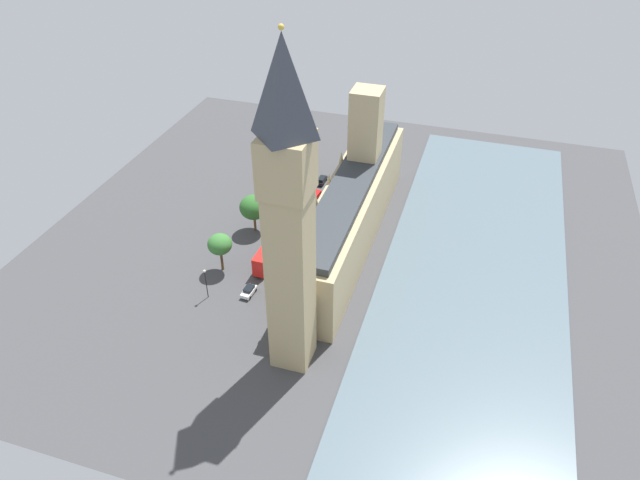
% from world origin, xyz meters
% --- Properties ---
extents(ground_plane, '(133.63, 133.63, 0.00)m').
position_xyz_m(ground_plane, '(0.00, 0.00, 0.00)').
color(ground_plane, '#424244').
extents(river_thames, '(37.73, 120.27, 0.25)m').
position_xyz_m(river_thames, '(-30.22, 0.00, 0.12)').
color(river_thames, slate).
rests_on(river_thames, ground).
extents(parliament_building, '(10.83, 63.63, 31.84)m').
position_xyz_m(parliament_building, '(-1.99, -1.31, 8.78)').
color(parliament_building, tan).
rests_on(parliament_building, ground).
extents(clock_tower, '(7.44, 7.44, 58.29)m').
position_xyz_m(clock_tower, '(-1.51, 36.80, 30.17)').
color(clock_tower, tan).
rests_on(clock_tower, ground).
extents(car_black_kerbside, '(1.87, 4.61, 1.74)m').
position_xyz_m(car_black_kerbside, '(11.71, -22.99, 0.89)').
color(car_black_kerbside, black).
rests_on(car_black_kerbside, ground).
extents(car_dark_green_near_tower, '(1.90, 4.55, 1.74)m').
position_xyz_m(car_dark_green_near_tower, '(11.00, -15.26, 0.89)').
color(car_dark_green_near_tower, '#19472D').
rests_on(car_dark_green_near_tower, ground).
extents(double_decker_bus_under_trees, '(3.54, 10.70, 4.75)m').
position_xyz_m(double_decker_bus_under_trees, '(10.16, -6.91, 2.63)').
color(double_decker_bus_under_trees, red).
rests_on(double_decker_bus_under_trees, ground).
extents(car_blue_by_river_gate, '(2.09, 4.28, 1.74)m').
position_xyz_m(car_blue_by_river_gate, '(10.30, 3.12, 0.89)').
color(car_blue_by_river_gate, navy).
rests_on(car_blue_by_river_gate, ground).
extents(double_decker_bus_midblock, '(2.79, 10.54, 4.75)m').
position_xyz_m(double_decker_bus_midblock, '(12.67, 13.52, 2.63)').
color(double_decker_bus_midblock, red).
rests_on(double_decker_bus_midblock, ground).
extents(car_white_corner, '(2.23, 4.15, 1.74)m').
position_xyz_m(car_white_corner, '(12.74, 23.62, 0.89)').
color(car_white_corner, silver).
rests_on(car_white_corner, ground).
extents(pedestrian_leading, '(0.45, 0.55, 1.51)m').
position_xyz_m(pedestrian_leading, '(4.87, 17.30, 0.68)').
color(pedestrian_leading, black).
rests_on(pedestrian_leading, ground).
extents(pedestrian_far_end, '(0.63, 0.55, 1.55)m').
position_xyz_m(pedestrian_far_end, '(5.71, 18.14, 0.70)').
color(pedestrian_far_end, maroon).
rests_on(pedestrian_far_end, ground).
extents(pedestrian_trailing, '(0.68, 0.60, 1.65)m').
position_xyz_m(pedestrian_trailing, '(5.76, -17.53, 0.74)').
color(pedestrian_trailing, gray).
rests_on(pedestrian_trailing, ground).
extents(plane_tree_opposite_hall, '(6.52, 6.52, 9.14)m').
position_xyz_m(plane_tree_opposite_hall, '(20.19, 2.24, 6.34)').
color(plane_tree_opposite_hall, brown).
rests_on(plane_tree_opposite_hall, ground).
extents(plane_tree_slot_10, '(5.13, 5.13, 8.83)m').
position_xyz_m(plane_tree_slot_10, '(21.28, 17.86, 6.59)').
color(plane_tree_slot_10, brown).
rests_on(plane_tree_slot_10, ground).
extents(plane_tree_slot_11, '(5.77, 5.77, 8.36)m').
position_xyz_m(plane_tree_slot_11, '(19.75, -25.37, 5.88)').
color(plane_tree_slot_11, brown).
rests_on(plane_tree_slot_11, ground).
extents(street_lamp_slot_12, '(0.56, 0.56, 7.02)m').
position_xyz_m(street_lamp_slot_12, '(20.30, 26.91, 4.83)').
color(street_lamp_slot_12, black).
rests_on(street_lamp_slot_12, ground).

